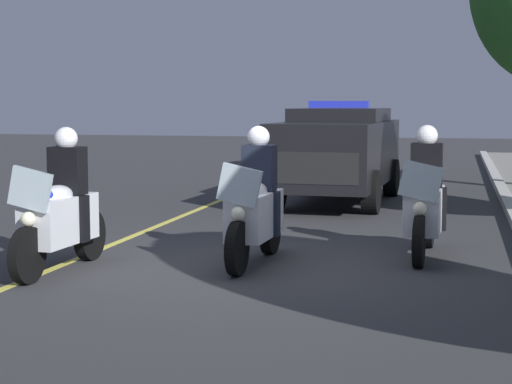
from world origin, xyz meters
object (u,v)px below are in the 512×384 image
object	(u,v)px
police_motorcycle_lead_left	(60,213)
police_motorcycle_trailing	(425,204)
police_motorcycle_lead_right	(255,208)
police_suv	(338,150)

from	to	relation	value
police_motorcycle_lead_left	police_motorcycle_trailing	size ratio (longest dim) A/B	1.00
police_motorcycle_lead_right	police_motorcycle_lead_left	bearing A→B (deg)	-65.54
police_motorcycle_trailing	police_suv	bearing A→B (deg)	-161.33
police_motorcycle_lead_right	police_suv	bearing A→B (deg)	179.16
police_motorcycle_trailing	police_suv	size ratio (longest dim) A/B	0.43
police_motorcycle_lead_right	police_suv	distance (m)	6.74
police_motorcycle_lead_left	police_motorcycle_trailing	bearing A→B (deg)	115.24
police_motorcycle_lead_right	police_motorcycle_trailing	size ratio (longest dim) A/B	1.00
police_motorcycle_lead_left	police_motorcycle_trailing	xyz separation A→B (m)	(-1.97, 4.19, 0.00)
police_motorcycle_trailing	police_motorcycle_lead_left	bearing A→B (deg)	-64.76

